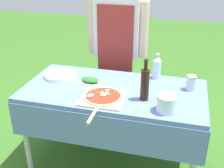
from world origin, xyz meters
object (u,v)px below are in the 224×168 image
at_px(water_bottle, 157,67).
at_px(plate_stack, 60,75).
at_px(herb_container, 90,80).
at_px(prep_table, 114,98).
at_px(mixing_tub, 167,103).
at_px(oil_bottle, 145,84).
at_px(person_cook, 117,41).
at_px(sauce_jar, 191,84).
at_px(pizza_on_peel, 103,97).

height_order(water_bottle, plate_stack, water_bottle).
bearing_deg(water_bottle, plate_stack, -166.85).
distance_m(water_bottle, herb_container, 0.58).
xyz_separation_m(prep_table, herb_container, (-0.22, 0.06, 0.11)).
distance_m(water_bottle, mixing_tub, 0.56).
bearing_deg(mixing_tub, prep_table, 151.07).
relative_size(oil_bottle, mixing_tub, 2.28).
distance_m(person_cook, oil_bottle, 0.86).
bearing_deg(sauce_jar, plate_stack, -178.25).
distance_m(herb_container, mixing_tub, 0.73).
xyz_separation_m(oil_bottle, water_bottle, (0.04, 0.41, -0.02)).
bearing_deg(oil_bottle, sauce_jar, 37.78).
height_order(herb_container, plate_stack, herb_container).
relative_size(oil_bottle, sauce_jar, 2.69).
distance_m(person_cook, pizza_on_peel, 0.86).
relative_size(herb_container, sauce_jar, 1.73).
xyz_separation_m(person_cook, pizza_on_peel, (0.10, -0.84, -0.18)).
bearing_deg(plate_stack, sauce_jar, 1.75).
bearing_deg(prep_table, pizza_on_peel, -100.44).
relative_size(mixing_tub, plate_stack, 0.51).
xyz_separation_m(water_bottle, herb_container, (-0.52, -0.24, -0.08)).
bearing_deg(water_bottle, sauce_jar, -28.49).
height_order(prep_table, mixing_tub, mixing_tub).
relative_size(water_bottle, herb_container, 1.08).
bearing_deg(prep_table, oil_bottle, -23.34).
distance_m(prep_table, sauce_jar, 0.63).
bearing_deg(herb_container, pizza_on_peel, -54.13).
xyz_separation_m(plate_stack, sauce_jar, (1.11, 0.03, 0.04)).
bearing_deg(mixing_tub, person_cook, 122.76).
distance_m(person_cook, mixing_tub, 1.06).
xyz_separation_m(prep_table, pizza_on_peel, (-0.04, -0.19, 0.10)).
bearing_deg(prep_table, mixing_tub, -28.93).
xyz_separation_m(mixing_tub, plate_stack, (-0.96, 0.35, -0.05)).
relative_size(water_bottle, mixing_tub, 1.58).
bearing_deg(person_cook, pizza_on_peel, 95.13).
height_order(person_cook, mixing_tub, person_cook).
relative_size(prep_table, person_cook, 0.92).
distance_m(herb_container, sauce_jar, 0.82).
relative_size(pizza_on_peel, plate_stack, 1.89).
xyz_separation_m(person_cook, sauce_jar, (0.73, -0.50, -0.15)).
bearing_deg(oil_bottle, mixing_tub, -36.39).
xyz_separation_m(pizza_on_peel, water_bottle, (0.34, 0.49, 0.09)).
xyz_separation_m(prep_table, sauce_jar, (0.60, 0.14, 0.14)).
distance_m(mixing_tub, sauce_jar, 0.42).
xyz_separation_m(oil_bottle, herb_container, (-0.49, 0.18, -0.11)).
bearing_deg(plate_stack, pizza_on_peel, -31.85).
bearing_deg(herb_container, sauce_jar, 5.47).
relative_size(plate_stack, sauce_jar, 2.33).
bearing_deg(person_cook, plate_stack, 52.72).
xyz_separation_m(oil_bottle, plate_stack, (-0.78, 0.22, -0.11)).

